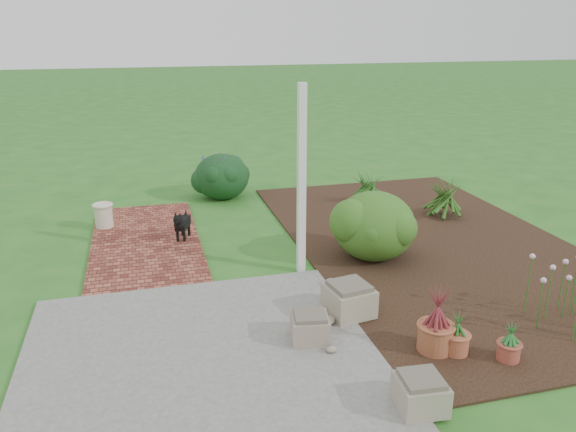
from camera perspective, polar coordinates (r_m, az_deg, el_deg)
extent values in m
plane|color=#23621F|center=(7.47, -0.70, -6.18)|extent=(80.00, 80.00, 0.00)
cube|color=#61615F|center=(5.76, -8.75, -14.44)|extent=(3.50, 3.50, 0.04)
cube|color=#59231C|center=(8.88, -14.24, -2.45)|extent=(1.60, 3.50, 0.04)
cube|color=black|center=(8.77, 14.52, -2.78)|extent=(4.00, 7.00, 0.03)
cube|color=white|center=(7.20, 1.39, 3.46)|extent=(0.10, 0.10, 2.50)
cube|color=gray|center=(5.15, 13.30, -17.21)|extent=(0.43, 0.43, 0.27)
cube|color=gray|center=(5.96, 2.23, -11.29)|extent=(0.44, 0.44, 0.26)
cube|color=gray|center=(6.46, 6.21, -8.56)|extent=(0.55, 0.55, 0.32)
cube|color=black|center=(8.72, -10.64, -0.70)|extent=(0.27, 0.38, 0.15)
cylinder|color=black|center=(8.68, -11.15, -1.97)|extent=(0.04, 0.04, 0.17)
cylinder|color=black|center=(8.65, -10.49, -2.00)|extent=(0.04, 0.04, 0.17)
cylinder|color=black|center=(8.90, -10.67, -1.41)|extent=(0.04, 0.04, 0.17)
cylinder|color=black|center=(8.87, -10.02, -1.44)|extent=(0.04, 0.04, 0.17)
sphere|color=black|center=(8.49, -11.11, -0.38)|extent=(0.14, 0.14, 0.14)
cone|color=black|center=(8.85, -10.34, 0.33)|extent=(0.09, 0.12, 0.13)
cylinder|color=beige|center=(9.56, -18.23, 0.03)|extent=(0.36, 0.36, 0.38)
ellipsoid|color=#173E0F|center=(7.94, 8.76, -0.82)|extent=(1.25, 1.25, 0.98)
cylinder|color=#995233|center=(5.98, 14.73, -11.82)|extent=(0.47, 0.47, 0.29)
cylinder|color=#9B4434|center=(6.07, 21.50, -12.64)|extent=(0.25, 0.25, 0.18)
cylinder|color=#A55337|center=(6.01, 16.70, -12.25)|extent=(0.30, 0.30, 0.21)
ellipsoid|color=black|center=(10.78, -6.75, 4.12)|extent=(1.35, 1.35, 0.88)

